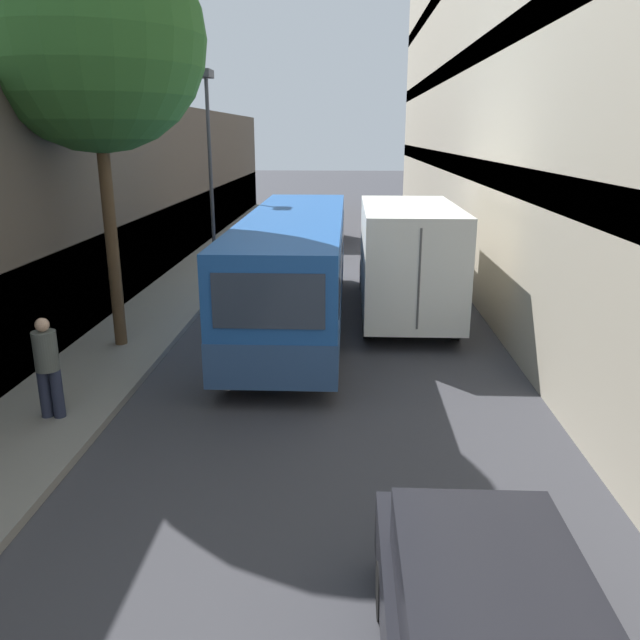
{
  "coord_description": "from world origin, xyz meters",
  "views": [
    {
      "loc": [
        0.49,
        0.4,
        4.94
      ],
      "look_at": [
        -0.01,
        11.56,
        1.6
      ],
      "focal_mm": 35.0,
      "sensor_mm": 36.0,
      "label": 1
    }
  ],
  "objects_px": {
    "bus": "(295,267)",
    "pedestrian": "(47,365)",
    "street_lamp": "(209,138)",
    "panel_van": "(318,219)",
    "street_tree_left": "(92,37)",
    "box_truck": "(405,255)"
  },
  "relations": [
    {
      "from": "bus",
      "to": "pedestrian",
      "type": "bearing_deg",
      "value": -121.19
    },
    {
      "from": "street_lamp",
      "to": "panel_van",
      "type": "bearing_deg",
      "value": 71.99
    },
    {
      "from": "panel_van",
      "to": "street_tree_left",
      "type": "distance_m",
      "value": 17.38
    },
    {
      "from": "street_lamp",
      "to": "bus",
      "type": "bearing_deg",
      "value": -54.63
    },
    {
      "from": "box_truck",
      "to": "bus",
      "type": "bearing_deg",
      "value": -158.24
    },
    {
      "from": "box_truck",
      "to": "street_lamp",
      "type": "bearing_deg",
      "value": 152.75
    },
    {
      "from": "street_tree_left",
      "to": "box_truck",
      "type": "bearing_deg",
      "value": 26.19
    },
    {
      "from": "box_truck",
      "to": "street_tree_left",
      "type": "height_order",
      "value": "street_tree_left"
    },
    {
      "from": "pedestrian",
      "to": "street_tree_left",
      "type": "relative_size",
      "value": 0.2
    },
    {
      "from": "street_tree_left",
      "to": "bus",
      "type": "bearing_deg",
      "value": 29.31
    },
    {
      "from": "street_lamp",
      "to": "street_tree_left",
      "type": "relative_size",
      "value": 0.74
    },
    {
      "from": "box_truck",
      "to": "street_lamp",
      "type": "height_order",
      "value": "street_lamp"
    },
    {
      "from": "bus",
      "to": "pedestrian",
      "type": "distance_m",
      "value": 7.31
    },
    {
      "from": "pedestrian",
      "to": "street_tree_left",
      "type": "height_order",
      "value": "street_tree_left"
    },
    {
      "from": "street_tree_left",
      "to": "panel_van",
      "type": "bearing_deg",
      "value": 76.04
    },
    {
      "from": "pedestrian",
      "to": "street_tree_left",
      "type": "distance_m",
      "value": 7.01
    },
    {
      "from": "panel_van",
      "to": "pedestrian",
      "type": "distance_m",
      "value": 20.24
    },
    {
      "from": "bus",
      "to": "panel_van",
      "type": "bearing_deg",
      "value": 90.18
    },
    {
      "from": "pedestrian",
      "to": "box_truck",
      "type": "bearing_deg",
      "value": 47.66
    },
    {
      "from": "panel_van",
      "to": "street_lamp",
      "type": "distance_m",
      "value": 10.5
    },
    {
      "from": "pedestrian",
      "to": "bus",
      "type": "bearing_deg",
      "value": 58.81
    },
    {
      "from": "panel_van",
      "to": "street_lamp",
      "type": "bearing_deg",
      "value": -108.01
    }
  ]
}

